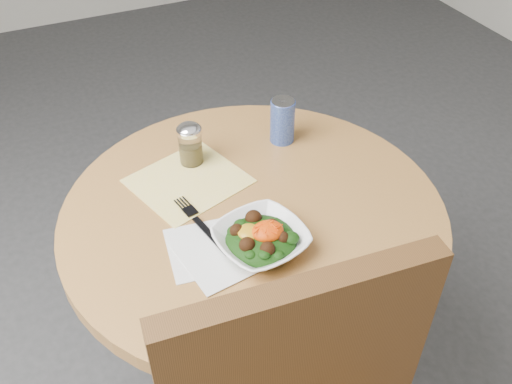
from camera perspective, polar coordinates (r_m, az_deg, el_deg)
ground at (r=1.92m, az=-0.19°, el=-18.47°), size 6.00×6.00×0.00m
table at (r=1.47m, az=-0.24°, el=-7.38°), size 0.90×0.90×0.75m
cloth_napkin at (r=1.41m, az=-6.77°, el=1.11°), size 0.31×0.30×0.00m
paper_napkins at (r=1.23m, az=-4.16°, el=-5.96°), size 0.21×0.22×0.00m
salad_bowl at (r=1.22m, az=0.50°, el=-4.75°), size 0.22×0.22×0.07m
fork at (r=1.29m, az=-5.60°, el=-3.12°), size 0.06×0.22×0.00m
spice_shaker at (r=1.44m, az=-6.59°, el=4.76°), size 0.06×0.06×0.11m
beverage_can at (r=1.51m, az=2.66°, el=7.13°), size 0.06×0.06×0.12m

